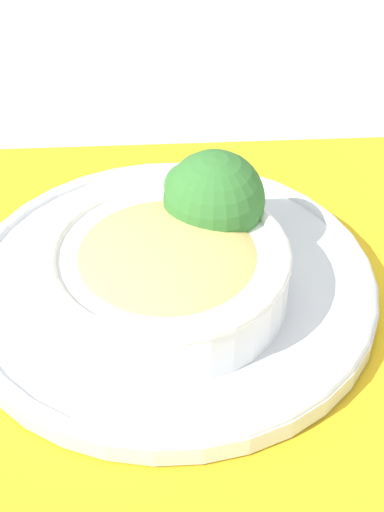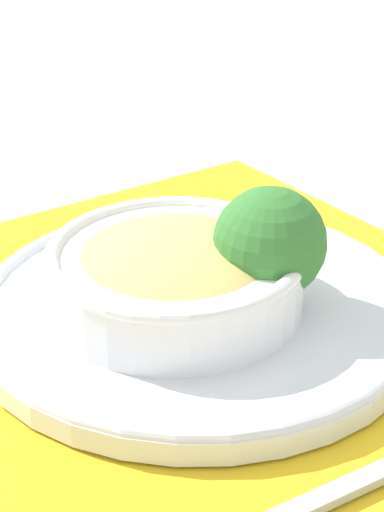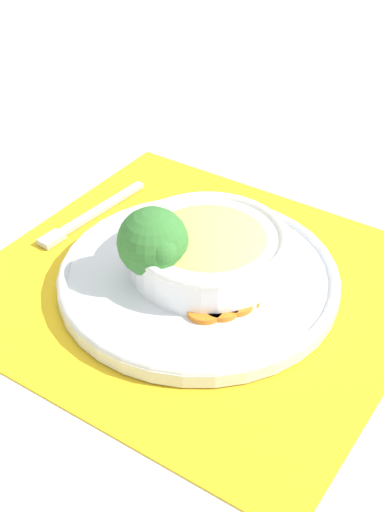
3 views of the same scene
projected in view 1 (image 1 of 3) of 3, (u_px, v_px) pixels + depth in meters
The scene contains 9 objects.
ground_plane at pixel (170, 300), 0.67m from camera, with size 4.00×4.00×0.00m, color beige.
placemat at pixel (170, 299), 0.67m from camera, with size 0.52×0.49×0.00m.
plate at pixel (170, 286), 0.66m from camera, with size 0.32×0.32×0.02m.
bowl at pixel (174, 269), 0.63m from camera, with size 0.18×0.18×0.05m.
broccoli_floret at pixel (213, 200), 0.65m from camera, with size 0.08×0.08×0.09m.
carrot_slice_near at pixel (115, 237), 0.69m from camera, with size 0.04×0.04×0.01m.
carrot_slice_middle at pixel (99, 248), 0.68m from camera, with size 0.04×0.04×0.01m.
carrot_slice_far at pixel (88, 261), 0.67m from camera, with size 0.04×0.04×0.01m.
carrot_slice_extra at pixel (82, 276), 0.66m from camera, with size 0.04×0.04×0.01m.
Camera 1 is at (0.04, -0.49, 0.46)m, focal length 60.00 mm.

